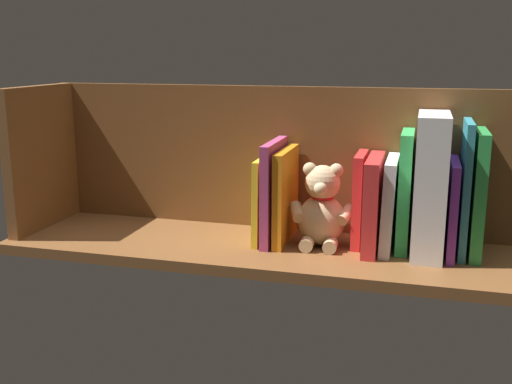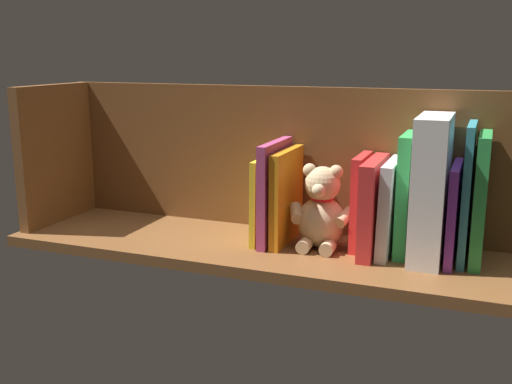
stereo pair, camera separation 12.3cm
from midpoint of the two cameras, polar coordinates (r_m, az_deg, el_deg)
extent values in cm
cube|color=brown|center=(125.75, -2.80, -5.31)|extent=(102.79, 29.96, 2.20)
cube|color=brown|center=(133.47, -1.18, 3.20)|extent=(102.79, 1.50, 31.30)
cube|color=brown|center=(144.64, -21.84, 3.03)|extent=(2.40, 23.96, 31.30)
cube|color=green|center=(120.79, 17.39, -0.18)|extent=(2.18, 14.21, 24.16)
cube|color=teal|center=(120.61, 16.29, 0.29)|extent=(1.40, 14.03, 25.88)
cube|color=purple|center=(120.59, 15.20, -1.47)|extent=(1.54, 15.78, 18.38)
cube|color=white|center=(118.97, 13.25, 0.63)|extent=(5.88, 16.97, 27.21)
cube|color=green|center=(121.57, 11.05, 0.09)|extent=(2.32, 13.16, 23.44)
cube|color=silver|center=(121.19, 9.61, -1.16)|extent=(2.60, 15.65, 18.28)
cube|color=red|center=(120.77, 8.13, -1.10)|extent=(2.80, 17.14, 18.47)
cube|color=red|center=(123.52, 6.94, -0.68)|extent=(1.89, 12.16, 18.71)
ellipsoid|color=#D1B284|center=(122.93, 3.37, -2.71)|extent=(10.12, 9.14, 10.28)
sphere|color=#D1B284|center=(121.05, 3.42, 0.84)|extent=(7.07, 7.07, 7.07)
sphere|color=#D1B284|center=(120.11, 4.68, 2.02)|extent=(2.73, 2.73, 2.73)
sphere|color=#D1B284|center=(120.98, 2.20, 2.13)|extent=(2.73, 2.73, 2.73)
sphere|color=beige|center=(118.27, 3.17, 0.29)|extent=(2.73, 2.73, 2.73)
cylinder|color=#D1B284|center=(120.54, 5.57, -2.18)|extent=(3.82, 5.54, 3.80)
cylinder|color=#D1B284|center=(122.11, 1.02, -1.92)|extent=(4.15, 5.59, 3.80)
cylinder|color=#D1B284|center=(119.55, 4.09, -5.07)|extent=(2.89, 3.97, 2.73)
cylinder|color=#D1B284|center=(120.31, 1.90, -4.92)|extent=(2.89, 3.97, 2.73)
torus|color=red|center=(121.67, 3.40, -0.45)|extent=(4.88, 4.88, 0.80)
cube|color=orange|center=(124.42, 0.01, -0.37)|extent=(1.95, 16.39, 19.20)
cube|color=#B23F72|center=(124.67, -1.11, 0.04)|extent=(1.81, 16.86, 20.83)
cube|color=yellow|center=(126.10, -1.98, -0.59)|extent=(1.48, 15.91, 17.52)
camera|label=1|loc=(0.06, -92.86, -0.66)|focal=42.58mm
camera|label=2|loc=(0.06, 87.14, 0.66)|focal=42.58mm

